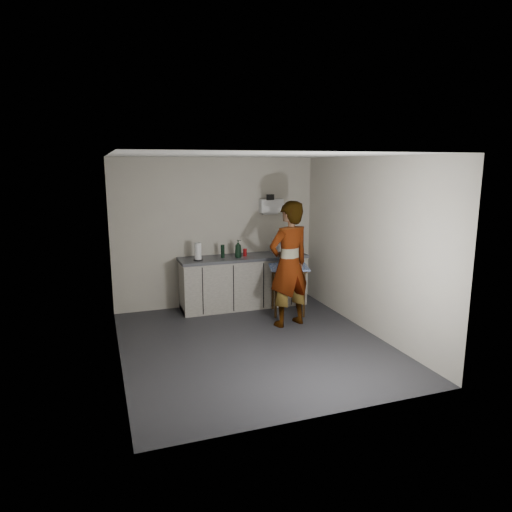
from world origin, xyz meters
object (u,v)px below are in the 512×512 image
object	(u,v)px
bakery_box	(289,261)
paper_towel	(198,252)
soap_bottle	(238,249)
kitchen_counter	(244,283)
standing_man	(289,264)
dish_rack	(282,250)
dark_bottle	(223,251)
side_table	(288,272)
soda_can	(245,252)

from	to	relation	value
bakery_box	paper_towel	bearing A→B (deg)	171.05
soap_bottle	kitchen_counter	bearing A→B (deg)	36.56
standing_man	dish_rack	xyz separation A→B (m)	(0.36, 1.14, -0.01)
kitchen_counter	dark_bottle	world-z (taller)	dark_bottle
kitchen_counter	dark_bottle	bearing A→B (deg)	-179.23
side_table	soap_bottle	distance (m)	0.95
kitchen_counter	bakery_box	xyz separation A→B (m)	(0.59, -0.61, 0.48)
paper_towel	dish_rack	xyz separation A→B (m)	(1.55, 0.08, -0.08)
side_table	standing_man	xyz separation A→B (m)	(-0.22, -0.53, 0.26)
paper_towel	dark_bottle	bearing A→B (deg)	8.13
soda_can	bakery_box	bearing A→B (deg)	-47.61
dark_bottle	dish_rack	bearing A→B (deg)	0.80
paper_towel	bakery_box	size ratio (longest dim) A/B	0.78
paper_towel	side_table	bearing A→B (deg)	-20.67
soap_bottle	paper_towel	size ratio (longest dim) A/B	1.05
kitchen_counter	dish_rack	bearing A→B (deg)	0.82
soda_can	dish_rack	distance (m)	0.71
side_table	dish_rack	world-z (taller)	dish_rack
dish_rack	bakery_box	bearing A→B (deg)	-103.05
soap_bottle	bakery_box	world-z (taller)	soap_bottle
paper_towel	soap_bottle	bearing A→B (deg)	-1.80
soda_can	bakery_box	xyz separation A→B (m)	(0.56, -0.62, -0.07)
side_table	kitchen_counter	bearing A→B (deg)	150.45
soda_can	dark_bottle	xyz separation A→B (m)	(-0.40, -0.01, 0.05)
dish_rack	soap_bottle	bearing A→B (deg)	-173.33
side_table	dark_bottle	xyz separation A→B (m)	(-0.97, 0.59, 0.31)
dark_bottle	paper_towel	bearing A→B (deg)	-171.87
soda_can	dish_rack	size ratio (longest dim) A/B	0.34
standing_man	soda_can	xyz separation A→B (m)	(-0.34, 1.14, -0.00)
side_table	dark_bottle	distance (m)	1.18
bakery_box	kitchen_counter	bearing A→B (deg)	146.38
soap_bottle	dish_rack	xyz separation A→B (m)	(0.86, 0.10, -0.09)
soap_bottle	dark_bottle	distance (m)	0.27
kitchen_counter	bakery_box	bearing A→B (deg)	-45.62
standing_man	paper_towel	world-z (taller)	standing_man
kitchen_counter	soap_bottle	xyz separation A→B (m)	(-0.12, -0.09, 0.64)
dark_bottle	bakery_box	size ratio (longest dim) A/B	0.60
standing_man	soap_bottle	bearing A→B (deg)	-78.48
side_table	soap_bottle	size ratio (longest dim) A/B	2.67
standing_man	soap_bottle	xyz separation A→B (m)	(-0.49, 1.04, 0.09)
standing_man	bakery_box	xyz separation A→B (m)	(0.22, 0.53, -0.07)
kitchen_counter	side_table	xyz separation A→B (m)	(0.60, -0.60, 0.29)
kitchen_counter	soda_can	bearing A→B (deg)	15.06
bakery_box	soda_can	bearing A→B (deg)	144.38
standing_man	bakery_box	distance (m)	0.57
side_table	standing_man	bearing A→B (deg)	-96.90
dark_bottle	paper_towel	world-z (taller)	paper_towel
standing_man	dark_bottle	bearing A→B (deg)	-70.37
soap_bottle	dish_rack	distance (m)	0.87
kitchen_counter	dish_rack	distance (m)	0.92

